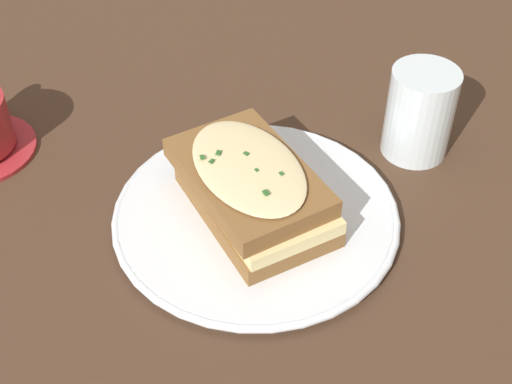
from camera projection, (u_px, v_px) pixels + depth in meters
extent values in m
plane|color=#473021|center=(242.00, 199.00, 0.69)|extent=(2.40, 2.40, 0.00)
cylinder|color=white|center=(256.00, 216.00, 0.67)|extent=(0.25, 0.25, 0.01)
torus|color=white|center=(256.00, 214.00, 0.66)|extent=(0.27, 0.27, 0.01)
cube|color=brown|center=(256.00, 204.00, 0.66)|extent=(0.18, 0.18, 0.02)
cube|color=#EFDB93|center=(256.00, 191.00, 0.64)|extent=(0.18, 0.18, 0.01)
cube|color=brown|center=(248.00, 177.00, 0.63)|extent=(0.17, 0.18, 0.02)
ellipsoid|color=beige|center=(248.00, 166.00, 0.63)|extent=(0.16, 0.16, 0.01)
cube|color=#2D6028|center=(218.00, 153.00, 0.63)|extent=(0.01, 0.00, 0.00)
cube|color=#2D6028|center=(257.00, 170.00, 0.62)|extent=(0.00, 0.00, 0.00)
cube|color=#2D6028|center=(246.00, 153.00, 0.63)|extent=(0.00, 0.01, 0.00)
cube|color=#2D6028|center=(281.00, 173.00, 0.61)|extent=(0.00, 0.00, 0.00)
cube|color=#2D6028|center=(266.00, 193.00, 0.60)|extent=(0.01, 0.01, 0.00)
cube|color=#2D6028|center=(212.00, 161.00, 0.63)|extent=(0.01, 0.00, 0.00)
cube|color=#2D6028|center=(202.00, 157.00, 0.63)|extent=(0.01, 0.01, 0.00)
cylinder|color=silver|center=(420.00, 113.00, 0.72)|extent=(0.07, 0.07, 0.10)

